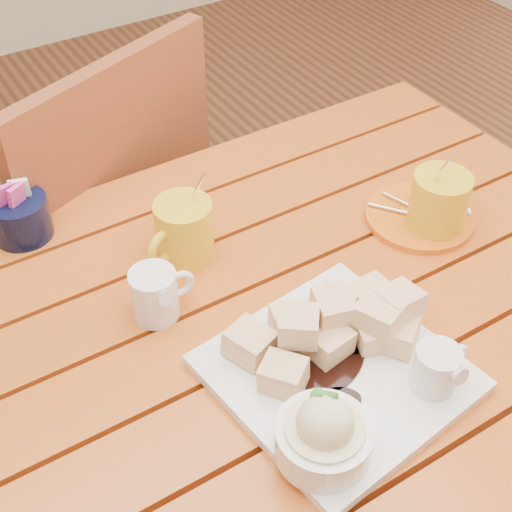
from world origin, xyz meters
TOP-DOWN VIEW (x-y plane):
  - table at (0.00, 0.00)m, footprint 1.20×0.79m
  - dessert_plate at (0.02, -0.15)m, footprint 0.31×0.31m
  - coffee_mug_left at (-0.02, 0.17)m, footprint 0.12×0.08m
  - coffee_mug_right at (0.34, 0.02)m, footprint 0.12×0.09m
  - cream_pitcher at (-0.11, 0.08)m, footprint 0.09×0.08m
  - sugar_caddy at (-0.21, 0.34)m, footprint 0.09×0.09m
  - orange_saucer at (0.33, 0.04)m, footprint 0.17×0.17m
  - chair_far at (-0.05, 0.55)m, footprint 0.57×0.57m

SIDE VIEW (x-z plane):
  - chair_far at x=-0.05m, z-range 0.06..0.99m
  - table at x=0.00m, z-range 0.27..1.02m
  - orange_saucer at x=0.33m, z-range 0.75..0.77m
  - dessert_plate at x=0.02m, z-range 0.73..0.84m
  - sugar_caddy at x=-0.21m, z-range 0.74..0.83m
  - cream_pitcher at x=-0.11m, z-range 0.75..0.83m
  - coffee_mug_left at x=-0.02m, z-range 0.73..0.87m
  - coffee_mug_right at x=0.34m, z-range 0.73..0.87m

